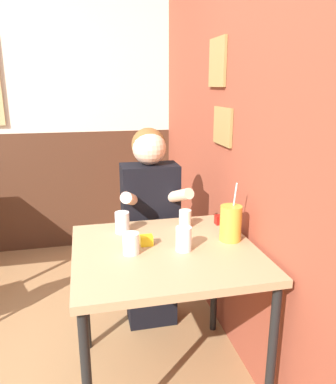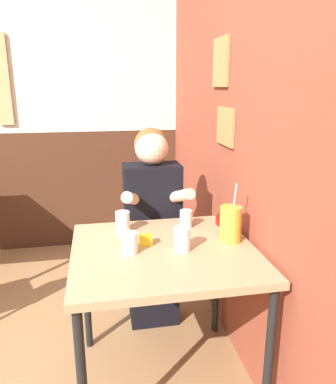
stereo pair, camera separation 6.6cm
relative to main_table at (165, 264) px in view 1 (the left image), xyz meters
The scene contains 10 objects.
brick_wall_right 1.10m from the main_table, 56.49° to the left, with size 0.08×4.34×2.70m.
main_table is the anchor object (origin of this frame).
person_seated 0.55m from the main_table, 87.21° to the left, with size 0.42×0.40×1.27m.
cocktail_pitcher 0.38m from the main_table, ahead, with size 0.11×0.11×0.30m.
glass_near_pitcher 0.16m from the main_table, 22.48° to the right, with size 0.07×0.07×0.11m.
glass_center 0.21m from the main_table, behind, with size 0.08×0.08×0.10m.
glass_far_side 0.33m from the main_table, 56.73° to the left, with size 0.07×0.07×0.10m.
glass_by_brick 0.33m from the main_table, 124.66° to the left, with size 0.08×0.08×0.11m.
condiment_ketchup 0.46m from the main_table, 34.31° to the left, with size 0.06×0.04×0.05m.
condiment_mustard 0.14m from the main_table, 142.60° to the left, with size 0.06×0.04×0.05m.
Camera 1 is at (0.66, -1.15, 1.51)m, focal length 35.00 mm.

